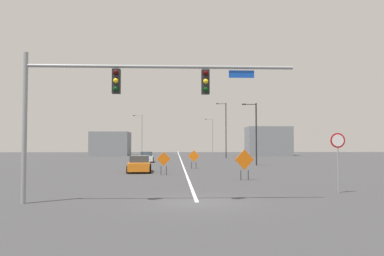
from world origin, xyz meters
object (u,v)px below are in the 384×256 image
Objects in this scene: stop_sign at (338,151)px; street_lamp_near_right at (212,135)px; traffic_signal_assembly at (118,92)px; street_lamp_mid_left at (225,128)px; construction_sign_median_near at (244,161)px; construction_sign_right_lane at (164,160)px; street_lamp_near_left at (255,131)px; car_white_mid at (147,157)px; street_lamp_far_right at (141,133)px; construction_sign_median_far at (194,157)px; car_orange_distant at (139,164)px.

stop_sign is 0.34× the size of street_lamp_near_right.
traffic_signal_assembly is 1.18× the size of street_lamp_mid_left.
street_lamp_mid_left is at bearing 77.52° from traffic_signal_assembly.
stop_sign is 48.45m from street_lamp_mid_left.
traffic_signal_assembly is 12.74m from construction_sign_median_near.
street_lamp_near_left is at bearing 52.59° from construction_sign_right_lane.
street_lamp_near_right is (0.98, 76.38, 2.74)m from stop_sign.
traffic_signal_assembly is 15.15m from construction_sign_right_lane.
traffic_signal_assembly is at bearing -102.48° from street_lamp_mid_left.
construction_sign_right_lane is at bearing 140.46° from construction_sign_median_near.
stop_sign is at bearing -90.76° from street_lamp_mid_left.
stop_sign is at bearing -90.73° from street_lamp_near_right.
street_lamp_far_right is at bearing 96.54° from car_white_mid.
construction_sign_right_lane is 8.37m from construction_sign_median_far.
street_lamp_near_right reaches higher than stop_sign.
street_lamp_near_left is (0.10, -51.14, -0.83)m from street_lamp_near_right.
street_lamp_far_right is at bearing 97.06° from construction_sign_right_lane.
construction_sign_median_far is at bearing 41.72° from car_orange_distant.
traffic_signal_assembly is 1.30× the size of street_lamp_near_right.
street_lamp_near_left is at bearing -88.91° from street_lamp_mid_left.
construction_sign_median_near is (-4.13, -41.20, -3.99)m from street_lamp_mid_left.
construction_sign_median_near is (11.74, -53.59, -3.39)m from street_lamp_far_right.
street_lamp_mid_left reaches higher than street_lamp_near_left.
street_lamp_near_right is at bearing 43.99° from street_lamp_far_right.
car_white_mid is at bearing -132.15° from street_lamp_mid_left.
street_lamp_mid_left is 38.03m from construction_sign_right_lane.
traffic_signal_assembly is 5.46× the size of construction_sign_median_near.
traffic_signal_assembly is at bearing -98.38° from street_lamp_near_right.
street_lamp_near_left is 16.37m from car_orange_distant.
construction_sign_median_near is at bearing -104.16° from street_lamp_near_left.
street_lamp_far_right reaches higher than construction_sign_right_lane.
car_orange_distant is at bearing 123.58° from construction_sign_right_lane.
construction_sign_median_far is (-7.44, -5.52, -2.87)m from street_lamp_near_left.
street_lamp_mid_left is 35.56m from car_orange_distant.
construction_sign_right_lane is 0.44× the size of car_white_mid.
stop_sign is 1.65× the size of construction_sign_right_lane.
construction_sign_median_far is at bearing -143.43° from street_lamp_near_left.
construction_sign_median_near is at bearing -77.64° from street_lamp_far_right.
traffic_signal_assembly reaches higher than construction_sign_median_near.
street_lamp_near_left is (1.08, 25.24, 1.91)m from stop_sign.
construction_sign_right_lane is 22.55m from car_white_mid.
construction_sign_median_far is (-6.36, 19.72, -0.96)m from stop_sign.
street_lamp_near_right is 0.91× the size of street_lamp_mid_left.
stop_sign reaches higher than construction_sign_median_far.
traffic_signal_assembly is at bearing -112.74° from street_lamp_near_left.
construction_sign_median_far is at bearing -68.06° from car_white_mid.
street_lamp_mid_left is 19.67m from car_white_mid.
stop_sign is at bearing 14.80° from traffic_signal_assembly.
street_lamp_near_right is 1.22× the size of street_lamp_near_left.
street_lamp_near_left is at bearing -65.32° from street_lamp_far_right.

